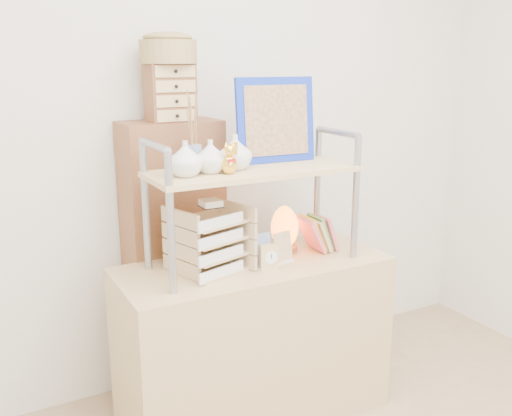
{
  "coord_description": "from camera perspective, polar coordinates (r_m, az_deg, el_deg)",
  "views": [
    {
      "loc": [
        -1.11,
        -0.89,
        1.62
      ],
      "look_at": [
        0.01,
        1.2,
        1.0
      ],
      "focal_mm": 40.0,
      "sensor_mm": 36.0,
      "label": 1
    }
  ],
  "objects": [
    {
      "name": "salt_lamp",
      "position": [
        2.64,
        2.84,
        -2.05
      ],
      "size": [
        0.14,
        0.13,
        0.22
      ],
      "color": "brown",
      "rests_on": "desk"
    },
    {
      "name": "cabinet",
      "position": [
        2.78,
        -8.13,
        -5.37
      ],
      "size": [
        0.46,
        0.25,
        1.35
      ],
      "primitive_type": "cube",
      "rotation": [
        0.0,
        0.0,
        0.03
      ],
      "color": "brown",
      "rests_on": "ground"
    },
    {
      "name": "drawer_chest",
      "position": [
        2.59,
        -8.6,
        11.32
      ],
      "size": [
        0.2,
        0.16,
        0.25
      ],
      "color": "brown",
      "rests_on": "cabinet"
    },
    {
      "name": "hutch",
      "position": [
        2.41,
        -0.93,
        4.22
      ],
      "size": [
        0.9,
        0.34,
        0.79
      ],
      "color": "#91959E",
      "rests_on": "desk"
    },
    {
      "name": "room_shell",
      "position": [
        1.7,
        13.22,
        16.87
      ],
      "size": [
        3.42,
        3.41,
        2.61
      ],
      "color": "silver",
      "rests_on": "ground"
    },
    {
      "name": "woven_basket",
      "position": [
        2.59,
        -8.77,
        15.19
      ],
      "size": [
        0.25,
        0.25,
        0.1
      ],
      "primitive_type": "cylinder",
      "color": "olive",
      "rests_on": "drawer_chest"
    },
    {
      "name": "postcard_stand",
      "position": [
        2.49,
        1.68,
        -4.72
      ],
      "size": [
        0.21,
        0.09,
        0.14
      ],
      "color": "white",
      "rests_on": "desk"
    },
    {
      "name": "desk",
      "position": [
        2.67,
        -0.21,
        -13.08
      ],
      "size": [
        1.2,
        0.5,
        0.75
      ],
      "primitive_type": "cube",
      "color": "tan",
      "rests_on": "ground"
    },
    {
      "name": "letter_tray",
      "position": [
        2.39,
        -4.52,
        -3.52
      ],
      "size": [
        0.31,
        0.31,
        0.31
      ],
      "color": "tan",
      "rests_on": "desk"
    },
    {
      "name": "desk_clock",
      "position": [
        2.42,
        1.32,
        -4.96
      ],
      "size": [
        0.08,
        0.05,
        0.11
      ],
      "color": "#D9BC74",
      "rests_on": "desk"
    }
  ]
}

